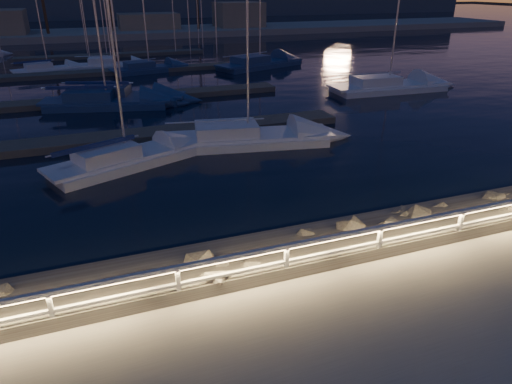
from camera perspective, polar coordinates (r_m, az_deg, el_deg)
ground at (r=12.70m, az=-0.47°, el=-11.45°), size 400.00×400.00×0.00m
harbor_water at (r=41.90m, az=-15.41°, el=12.11°), size 400.00×440.00×0.60m
guard_rail at (r=12.24m, az=-0.79°, el=-8.59°), size 44.11×0.12×1.06m
riprap at (r=17.32m, az=19.61°, el=-3.57°), size 38.34×2.04×1.19m
floating_docks at (r=43.04m, az=-15.68°, el=13.16°), size 22.00×36.00×0.40m
far_shore at (r=84.10m, az=-18.86°, el=18.46°), size 160.00×14.00×5.20m
sailboat_b at (r=22.93m, az=-16.34°, el=4.11°), size 7.88×4.93×13.07m
sailboat_c at (r=34.89m, az=-18.51°, el=10.73°), size 9.32×4.69×15.25m
sailboat_d at (r=25.22m, az=-1.56°, el=6.97°), size 9.50×4.27×15.53m
sailboat_g at (r=36.02m, az=-16.71°, el=11.37°), size 9.33×5.45×15.31m
sailboat_h at (r=39.83m, az=15.92°, el=12.67°), size 10.18×3.51×16.97m
sailboat_j at (r=51.55m, az=-17.79°, el=14.94°), size 7.61×3.06×12.62m
sailboat_k at (r=48.42m, az=-13.45°, el=14.84°), size 7.92×3.83×12.97m
sailboat_l at (r=49.83m, az=0.24°, el=15.81°), size 10.42×6.30×17.09m
sailboat_n at (r=51.12m, az=-24.72°, el=13.80°), size 6.94×3.64×11.40m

